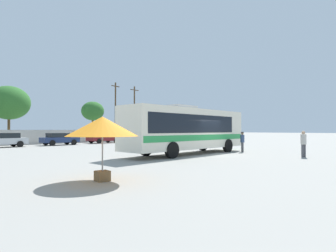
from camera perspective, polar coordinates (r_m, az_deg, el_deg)
name	(u,v)px	position (r m, az deg, el deg)	size (l,w,h in m)	color
ground_plane	(129,148)	(27.01, -8.34, -4.59)	(300.00, 300.00, 0.00)	gray
perimeter_wall	(67,136)	(38.49, -20.60, -2.09)	(80.00, 0.30, 1.78)	beige
coach_bus_cream_green	(187,128)	(19.90, 4.06, -0.52)	(11.29, 2.81, 3.53)	silver
attendant_by_bus_door	(242,141)	(22.41, 15.45, -2.99)	(0.46, 0.46, 1.62)	#4C4C51
passenger_waiting_on_apron	(303,142)	(19.73, 26.72, -3.09)	(0.48, 0.48, 1.72)	#4C4C51
vendor_umbrella_near_gate_orange	(103,127)	(9.69, -13.67, -0.25)	(2.51, 2.51, 2.25)	gray
parked_car_leftmost_silver	(3,140)	(32.09, -31.54, -2.49)	(4.55, 2.20, 1.46)	#B7BABF
parked_car_second_dark_blue	(60,139)	(33.92, -21.95, -2.49)	(4.13, 2.03, 1.41)	navy
parked_car_third_maroon	(104,137)	(37.43, -13.35, -2.28)	(4.48, 2.18, 1.53)	maroon
parked_car_rightmost_grey	(137,137)	(41.06, -6.51, -2.24)	(4.48, 2.14, 1.40)	slate
utility_pole_near	(134,112)	(46.79, -7.12, 2.91)	(1.80, 0.24, 9.25)	#4C3823
utility_pole_far	(115,110)	(44.72, -11.05, 3.24)	(1.78, 0.50, 9.49)	#4C3823
roadside_tree_midleft	(9,103)	(40.67, -30.57, 4.24)	(5.13, 5.13, 7.47)	brown
roadside_tree_midright	(93,111)	(45.56, -15.63, 3.04)	(3.61, 3.61, 6.38)	brown
roadside_tree_right	(146,117)	(55.10, -4.61, 1.81)	(3.87, 3.87, 5.96)	brown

